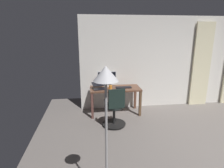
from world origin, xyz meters
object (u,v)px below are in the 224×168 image
at_px(laptop, 99,87).
at_px(mug_tea, 110,87).
at_px(desk, 115,91).
at_px(computer_monitor, 107,78).
at_px(office_chair, 115,109).
at_px(floor_lamp, 106,99).
at_px(computer_keyboard, 124,87).

bearing_deg(laptop, mug_tea, 151.03).
bearing_deg(desk, computer_monitor, -42.99).
bearing_deg(mug_tea, computer_monitor, -80.78).
bearing_deg(computer_monitor, mug_tea, 99.22).
xyz_separation_m(desk, computer_monitor, (0.20, -0.19, 0.33)).
xyz_separation_m(office_chair, floor_lamp, (0.41, 2.07, 1.00)).
height_order(desk, computer_monitor, computer_monitor).
xyz_separation_m(computer_monitor, computer_keyboard, (-0.42, 0.22, -0.22)).
height_order(office_chair, computer_keyboard, office_chair).
bearing_deg(computer_keyboard, desk, -8.30).
distance_m(desk, mug_tea, 0.26).
relative_size(office_chair, computer_keyboard, 2.31).
bearing_deg(computer_keyboard, laptop, 1.54).
distance_m(desk, laptop, 0.46).
bearing_deg(desk, office_chair, 80.99).
distance_m(computer_monitor, mug_tea, 0.37).
bearing_deg(mug_tea, floor_lamp, 81.93).
xyz_separation_m(computer_keyboard, floor_lamp, (0.76, 2.82, 0.70)).
bearing_deg(computer_monitor, office_chair, 94.64).
bearing_deg(laptop, office_chair, 100.90).
bearing_deg(floor_lamp, desk, -100.60).
bearing_deg(mug_tea, desk, -137.66).
bearing_deg(floor_lamp, computer_monitor, -96.25).
xyz_separation_m(computer_monitor, floor_lamp, (0.33, 3.04, 0.48)).
height_order(desk, mug_tea, mug_tea).
bearing_deg(floor_lamp, mug_tea, -98.07).
relative_size(mug_tea, floor_lamp, 0.07).
distance_m(office_chair, floor_lamp, 2.34).
bearing_deg(mug_tea, laptop, -16.60).
bearing_deg(computer_monitor, floor_lamp, 83.75).
height_order(laptop, floor_lamp, floor_lamp).
bearing_deg(floor_lamp, laptop, -92.02).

